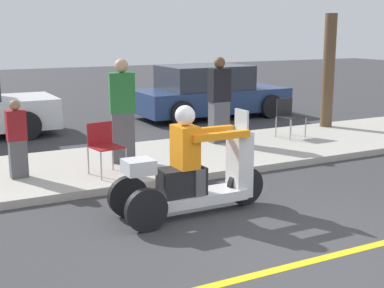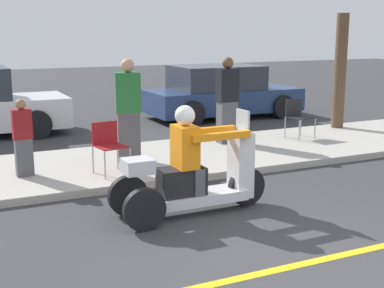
{
  "view_description": "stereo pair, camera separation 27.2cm",
  "coord_description": "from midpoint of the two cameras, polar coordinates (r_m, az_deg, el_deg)",
  "views": [
    {
      "loc": [
        -3.46,
        -4.05,
        2.39
      ],
      "look_at": [
        -0.33,
        1.9,
        0.95
      ],
      "focal_mm": 50.0,
      "sensor_mm": 36.0,
      "label": 1
    },
    {
      "loc": [
        -3.21,
        -4.17,
        2.39
      ],
      "look_at": [
        -0.33,
        1.9,
        0.95
      ],
      "focal_mm": 50.0,
      "sensor_mm": 36.0,
      "label": 2
    }
  ],
  "objects": [
    {
      "name": "tree_trunk",
      "position": [
        12.99,
        16.1,
        7.45
      ],
      "size": [
        0.28,
        0.28,
        2.63
      ],
      "color": "brown",
      "rests_on": "sidewalk_strip"
    },
    {
      "name": "ground_plane",
      "position": [
        5.81,
        12.71,
        -12.49
      ],
      "size": [
        60.0,
        60.0,
        0.0
      ],
      "primitive_type": "plane",
      "color": "#38383A"
    },
    {
      "name": "sidewalk_strip",
      "position": [
        9.62,
        -4.33,
        -1.93
      ],
      "size": [
        28.0,
        2.8,
        0.12
      ],
      "color": "#B2ADA3",
      "rests_on": "ground"
    },
    {
      "name": "folding_chair_set_back",
      "position": [
        11.6,
        11.83,
        3.12
      ],
      "size": [
        0.5,
        0.5,
        0.82
      ],
      "color": "#A5A8AD",
      "rests_on": "sidewalk_strip"
    },
    {
      "name": "spectator_with_child",
      "position": [
        8.72,
        -16.74,
        0.49
      ],
      "size": [
        0.3,
        0.18,
        1.22
      ],
      "color": "#515156",
      "rests_on": "sidewalk_strip"
    },
    {
      "name": "lane_stripe",
      "position": [
        5.63,
        10.02,
        -13.18
      ],
      "size": [
        24.0,
        0.12,
        0.01
      ],
      "color": "gold",
      "rests_on": "ground"
    },
    {
      "name": "spectator_end_of_line",
      "position": [
        10.84,
        4.5,
        4.49
      ],
      "size": [
        0.42,
        0.25,
        1.73
      ],
      "color": "#515156",
      "rests_on": "sidewalk_strip"
    },
    {
      "name": "motorcycle_trike",
      "position": [
        6.98,
        1.2,
        -3.37
      ],
      "size": [
        2.15,
        0.71,
        1.46
      ],
      "color": "black",
      "rests_on": "ground"
    },
    {
      "name": "parked_car_lot_left",
      "position": [
        14.8,
        3.6,
        5.46
      ],
      "size": [
        4.21,
        2.05,
        1.43
      ],
      "color": "navy",
      "rests_on": "ground"
    },
    {
      "name": "folding_chair_curbside",
      "position": [
        8.63,
        -8.04,
        0.2
      ],
      "size": [
        0.53,
        0.53,
        0.82
      ],
      "color": "#A5A8AD",
      "rests_on": "sidewalk_strip"
    },
    {
      "name": "spectator_far_back",
      "position": [
        9.29,
        -5.96,
        3.35
      ],
      "size": [
        0.48,
        0.36,
        1.79
      ],
      "color": "#515156",
      "rests_on": "sidewalk_strip"
    }
  ]
}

